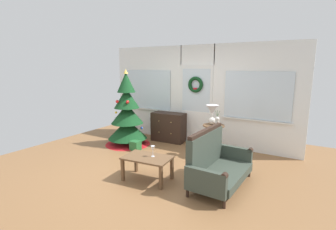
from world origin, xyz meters
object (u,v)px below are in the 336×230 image
settee_sofa (216,164)px  christmas_tree (127,118)px  dresser_cabinet (169,127)px  coffee_table (147,160)px  gift_box (135,146)px  side_table (213,134)px  wine_glass (153,149)px  flower_vase (217,121)px  table_lamp (212,112)px

settee_sofa → christmas_tree: bearing=160.2°
dresser_cabinet → coffee_table: (0.92, -2.27, -0.02)m
gift_box → settee_sofa: bearing=-17.3°
settee_sofa → coffee_table: (-1.10, -0.46, -0.01)m
settee_sofa → side_table: size_ratio=1.95×
christmas_tree → gift_box: bearing=-30.5°
side_table → wine_glass: 1.76m
coffee_table → christmas_tree: bearing=139.1°
side_table → gift_box: bearing=-161.8°
dresser_cabinet → flower_vase: size_ratio=2.65×
christmas_tree → flower_vase: bearing=5.9°
settee_sofa → dresser_cabinet: bearing=138.2°
side_table → coffee_table: bearing=-107.4°
settee_sofa → wine_glass: settee_sofa is taller
gift_box → dresser_cabinet: bearing=74.8°
table_lamp → gift_box: (-1.71, -0.62, -0.90)m
settee_sofa → flower_vase: 1.40m
wine_glass → gift_box: (-1.29, 1.11, -0.46)m
christmas_tree → settee_sofa: size_ratio=1.38×
table_lamp → gift_box: table_lamp is taller
dresser_cabinet → wine_glass: size_ratio=4.75×
coffee_table → wine_glass: (0.07, 0.07, 0.21)m
side_table → coffee_table: (-0.55, -1.76, -0.15)m
settee_sofa → coffee_table: bearing=-157.5°
dresser_cabinet → flower_vase: flower_vase is taller
side_table → wine_glass: size_ratio=3.72×
dresser_cabinet → gift_box: (-0.29, -1.08, -0.28)m
coffee_table → gift_box: 1.71m
flower_vase → coffee_table: bearing=-111.0°
table_lamp → wine_glass: bearing=-103.6°
table_lamp → gift_box: size_ratio=1.93×
wine_glass → gift_box: size_ratio=0.86×
coffee_table → settee_sofa: bearing=22.5°
flower_vase → gift_box: size_ratio=1.54×
coffee_table → gift_box: coffee_table is taller
flower_vase → gift_box: flower_vase is taller
table_lamp → flower_vase: bearing=-32.0°
flower_vase → side_table: bearing=149.0°
settee_sofa → gift_box: (-2.32, 0.72, -0.26)m
table_lamp → flower_vase: size_ratio=1.26×
side_table → coffee_table: 1.85m
side_table → gift_box: (-1.77, -0.58, -0.40)m
gift_box → table_lamp: bearing=20.0°
settee_sofa → gift_box: size_ratio=6.21×
coffee_table → wine_glass: bearing=43.7°
christmas_tree → flower_vase: (2.34, 0.24, 0.13)m
christmas_tree → wine_glass: size_ratio=9.99×
christmas_tree → dresser_cabinet: 1.16m
christmas_tree → coffee_table: size_ratio=2.19×
flower_vase → wine_glass: (-0.58, -1.63, -0.27)m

